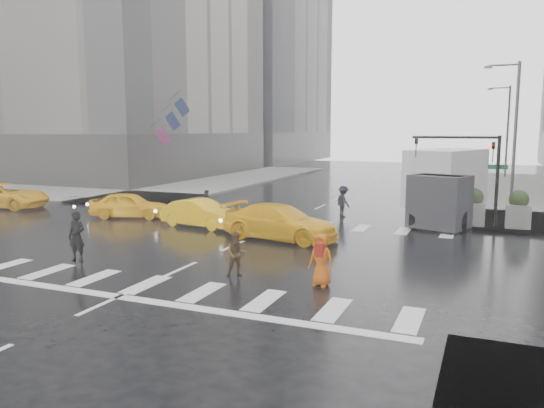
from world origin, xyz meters
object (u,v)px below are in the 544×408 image
at_px(pedestrian_brown, 237,254).
at_px(pedestrian_orange, 321,259).
at_px(traffic_signal_pole, 476,162).
at_px(box_truck, 444,184).
at_px(taxi_mid, 201,213).
at_px(taxi_front, 129,205).

distance_m(pedestrian_brown, pedestrian_orange, 2.89).
relative_size(traffic_signal_pole, box_truck, 0.64).
relative_size(pedestrian_orange, taxi_mid, 0.39).
relative_size(pedestrian_brown, pedestrian_orange, 0.89).
height_order(pedestrian_brown, taxi_mid, pedestrian_brown).
bearing_deg(traffic_signal_pole, box_truck, 134.20).
height_order(pedestrian_brown, box_truck, box_truck).
bearing_deg(pedestrian_orange, traffic_signal_pole, 81.36).
bearing_deg(taxi_front, traffic_signal_pole, -96.20).
bearing_deg(taxi_mid, pedestrian_brown, -134.02).
bearing_deg(pedestrian_orange, pedestrian_brown, -170.45).
xyz_separation_m(taxi_front, taxi_mid, (5.00, -0.91, -0.02)).
bearing_deg(box_truck, pedestrian_orange, -81.03).
distance_m(pedestrian_orange, taxi_front, 15.72).
xyz_separation_m(pedestrian_brown, box_truck, (5.35, 13.56, 1.25)).
bearing_deg(pedestrian_orange, taxi_mid, 148.95).
bearing_deg(pedestrian_brown, taxi_mid, 98.97).
xyz_separation_m(traffic_signal_pole, pedestrian_brown, (-6.86, -12.01, -2.49)).
distance_m(pedestrian_orange, box_truck, 13.83).
height_order(pedestrian_orange, taxi_mid, pedestrian_orange).
relative_size(traffic_signal_pole, pedestrian_orange, 2.76).
distance_m(traffic_signal_pole, pedestrian_brown, 14.05).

